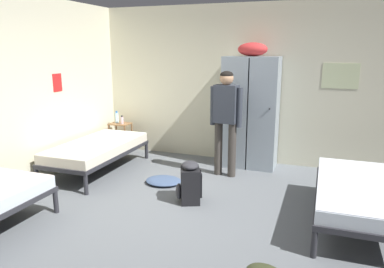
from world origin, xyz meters
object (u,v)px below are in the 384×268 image
(bed_right, at_px, (357,192))
(bed_left_rear, at_px, (97,149))
(locker_bank, at_px, (250,110))
(water_bottle, at_px, (117,117))
(shelf_unit, at_px, (121,135))
(person_traveler, at_px, (226,114))
(lotion_bottle, at_px, (122,120))
(backpack_black, at_px, (189,183))
(clothes_pile_denim, at_px, (164,181))

(bed_right, bearing_deg, bed_left_rear, 171.47)
(locker_bank, relative_size, bed_right, 1.09)
(water_bottle, bearing_deg, locker_bank, -0.68)
(shelf_unit, bearing_deg, person_traveler, -15.65)
(water_bottle, bearing_deg, person_traveler, -15.59)
(bed_left_rear, relative_size, lotion_bottle, 11.70)
(backpack_black, bearing_deg, lotion_bottle, 138.88)
(bed_right, height_order, person_traveler, person_traveler)
(bed_left_rear, distance_m, clothes_pile_denim, 1.30)
(shelf_unit, distance_m, person_traveler, 2.43)
(shelf_unit, distance_m, bed_right, 4.45)
(shelf_unit, xyz_separation_m, person_traveler, (2.26, -0.63, 0.65))
(lotion_bottle, bearing_deg, backpack_black, -41.12)
(locker_bank, xyz_separation_m, backpack_black, (-0.43, -1.80, -0.71))
(person_traveler, bearing_deg, lotion_bottle, 164.85)
(person_traveler, relative_size, clothes_pile_denim, 3.04)
(water_bottle, height_order, lotion_bottle, water_bottle)
(shelf_unit, height_order, lotion_bottle, lotion_bottle)
(lotion_bottle, bearing_deg, water_bottle, 158.20)
(locker_bank, xyz_separation_m, clothes_pile_denim, (-1.03, -1.29, -0.93))
(water_bottle, bearing_deg, bed_right, -22.68)
(bed_left_rear, bearing_deg, shelf_unit, 102.26)
(bed_left_rear, relative_size, clothes_pile_denim, 3.51)
(locker_bank, relative_size, backpack_black, 3.76)
(shelf_unit, distance_m, lotion_bottle, 0.31)
(backpack_black, xyz_separation_m, clothes_pile_denim, (-0.60, 0.50, -0.22))
(water_bottle, distance_m, lotion_bottle, 0.16)
(backpack_black, height_order, clothes_pile_denim, backpack_black)
(clothes_pile_denim, bearing_deg, backpack_black, -39.89)
(bed_right, xyz_separation_m, lotion_bottle, (-4.03, 1.69, 0.26))
(shelf_unit, height_order, person_traveler, person_traveler)
(clothes_pile_denim, bearing_deg, shelf_unit, 138.86)
(person_traveler, bearing_deg, shelf_unit, 164.35)
(locker_bank, height_order, bed_right, locker_bank)
(person_traveler, bearing_deg, locker_bank, 67.37)
(lotion_bottle, bearing_deg, locker_bank, 0.68)
(lotion_bottle, distance_m, clothes_pile_denim, 2.00)
(locker_bank, bearing_deg, shelf_unit, 179.75)
(bed_left_rear, bearing_deg, person_traveler, 14.42)
(locker_bank, distance_m, clothes_pile_denim, 1.89)
(locker_bank, height_order, backpack_black, locker_bank)
(shelf_unit, distance_m, bed_left_rear, 1.18)
(locker_bank, xyz_separation_m, lotion_bottle, (-2.45, -0.03, -0.33))
(clothes_pile_denim, bearing_deg, bed_right, -9.19)
(shelf_unit, bearing_deg, bed_right, -22.84)
(locker_bank, height_order, person_traveler, locker_bank)
(locker_bank, bearing_deg, bed_left_rear, -153.35)
(water_bottle, relative_size, clothes_pile_denim, 0.43)
(bed_left_rear, xyz_separation_m, lotion_bottle, (-0.18, 1.11, 0.26))
(shelf_unit, relative_size, person_traveler, 0.35)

